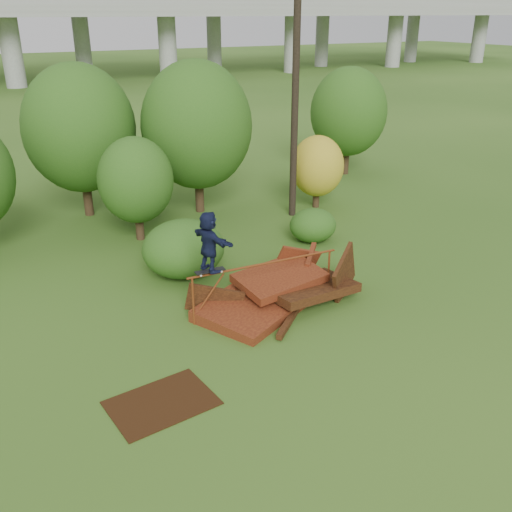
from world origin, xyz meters
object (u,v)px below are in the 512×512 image
skater (209,242)px  flat_plate (162,403)px  utility_pole (296,77)px  scrap_pile (277,292)px

skater → flat_plate: (-2.46, -2.81, -2.33)m
utility_pole → scrap_pile: bearing=-124.7°
flat_plate → utility_pole: 14.16m
flat_plate → utility_pole: (9.08, 9.35, 5.54)m
scrap_pile → flat_plate: bearing=-148.3°
scrap_pile → utility_pole: utility_pole is taller
scrap_pile → utility_pole: 9.50m
skater → flat_plate: size_ratio=0.74×
scrap_pile → skater: size_ratio=3.36×
scrap_pile → skater: (-2.09, 0.01, 1.98)m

